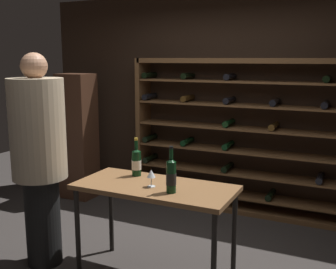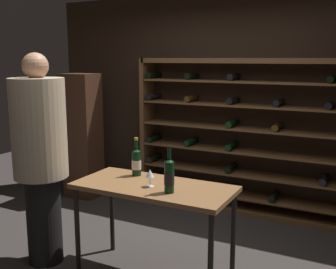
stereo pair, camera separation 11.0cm
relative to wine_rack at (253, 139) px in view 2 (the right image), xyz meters
The scene contains 9 objects.
ground_plane 1.96m from the wine_rack, 102.91° to the right, with size 9.79×9.79×0.00m, color #383330.
back_wall 0.60m from the wine_rack, 151.46° to the left, with size 5.07×0.10×2.68m, color #332319.
wine_rack is the anchor object (origin of this frame).
tasting_table 1.90m from the wine_rack, 99.63° to the right, with size 1.34×0.62×0.83m.
person_guest_blue_shirt 2.49m from the wine_rack, 123.32° to the right, with size 0.48×0.48×1.93m.
display_cabinet 2.28m from the wine_rack, 169.35° to the right, with size 0.44×0.36×1.68m, color #4C2D1E.
wine_bottle_black_capsule 1.78m from the wine_rack, 109.56° to the right, with size 0.09×0.09×0.35m.
wine_bottle_red_label 1.98m from the wine_rack, 93.26° to the right, with size 0.08×0.08×0.38m.
wine_glass_stemmed_right 1.94m from the wine_rack, 99.57° to the right, with size 0.07×0.07×0.15m.
Camera 2 is at (1.69, -3.06, 1.88)m, focal length 43.94 mm.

